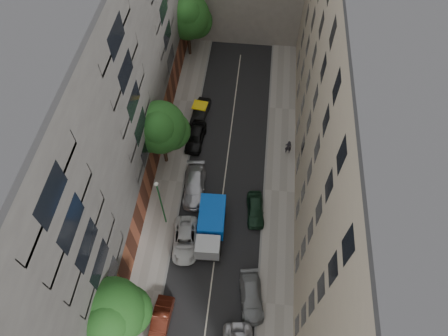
# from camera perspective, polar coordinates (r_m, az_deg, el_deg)

# --- Properties ---
(ground) EXTENTS (120.00, 120.00, 0.00)m
(ground) POSITION_cam_1_polar(r_m,az_deg,el_deg) (39.72, -0.03, -2.66)
(ground) COLOR #4C4C49
(ground) RESTS_ON ground
(road_surface) EXTENTS (8.00, 44.00, 0.02)m
(road_surface) POSITION_cam_1_polar(r_m,az_deg,el_deg) (39.71, -0.03, -2.65)
(road_surface) COLOR black
(road_surface) RESTS_ON ground
(sidewalk_left) EXTENTS (3.00, 44.00, 0.15)m
(sidewalk_left) POSITION_cam_1_polar(r_m,az_deg,el_deg) (40.35, -7.82, -1.86)
(sidewalk_left) COLOR gray
(sidewalk_left) RESTS_ON ground
(sidewalk_right) EXTENTS (3.00, 44.00, 0.15)m
(sidewalk_right) POSITION_cam_1_polar(r_m,az_deg,el_deg) (39.72, 7.89, -3.31)
(sidewalk_right) COLOR gray
(sidewalk_right) RESTS_ON ground
(building_left) EXTENTS (8.00, 44.00, 20.00)m
(building_left) POSITION_cam_1_polar(r_m,az_deg,el_deg) (34.24, -18.85, 8.01)
(building_left) COLOR #4A4745
(building_left) RESTS_ON ground
(building_right) EXTENTS (8.00, 44.00, 20.00)m
(building_right) POSITION_cam_1_polar(r_m,az_deg,el_deg) (32.75, 19.54, 4.92)
(building_right) COLOR tan
(building_right) RESTS_ON ground
(tarp_truck) EXTENTS (2.42, 5.68, 2.59)m
(tarp_truck) POSITION_cam_1_polar(r_m,az_deg,el_deg) (36.05, -1.88, -8.33)
(tarp_truck) COLOR black
(tarp_truck) RESTS_ON ground
(car_left_1) EXTENTS (1.57, 3.92, 1.27)m
(car_left_1) POSITION_cam_1_polar(r_m,az_deg,el_deg) (34.48, -9.00, -20.67)
(car_left_1) COLOR #49190E
(car_left_1) RESTS_ON ground
(car_left_2) EXTENTS (2.67, 4.90, 1.30)m
(car_left_2) POSITION_cam_1_polar(r_m,az_deg,el_deg) (36.48, -5.58, -10.21)
(car_left_2) COLOR silver
(car_left_2) RESTS_ON ground
(car_left_3) EXTENTS (2.52, 5.31, 1.49)m
(car_left_3) POSITION_cam_1_polar(r_m,az_deg,el_deg) (38.99, -4.24, -2.57)
(car_left_3) COLOR #B3B3B8
(car_left_3) RESTS_ON ground
(car_left_4) EXTENTS (2.03, 4.43, 1.47)m
(car_left_4) POSITION_cam_1_polar(r_m,az_deg,el_deg) (42.55, -4.08, 4.48)
(car_left_4) COLOR black
(car_left_4) RESTS_ON ground
(car_left_5) EXTENTS (1.95, 4.22, 1.34)m
(car_left_5) POSITION_cam_1_polar(r_m,az_deg,el_deg) (44.90, -3.39, 8.00)
(car_left_5) COLOR black
(car_left_5) RESTS_ON ground
(car_right_1) EXTENTS (2.50, 4.66, 1.29)m
(car_right_1) POSITION_cam_1_polar(r_m,az_deg,el_deg) (34.64, 3.95, -17.92)
(car_right_1) COLOR gray
(car_right_1) RESTS_ON ground
(car_right_2) EXTENTS (1.96, 4.03, 1.32)m
(car_right_2) POSITION_cam_1_polar(r_m,az_deg,el_deg) (37.79, 4.50, -5.92)
(car_right_2) COLOR black
(car_right_2) RESTS_ON ground
(tree_near) EXTENTS (5.22, 4.94, 7.56)m
(tree_near) POSITION_cam_1_polar(r_m,az_deg,el_deg) (30.68, -15.74, -19.52)
(tree_near) COLOR #382619
(tree_near) RESTS_ON sidewalk_left
(tree_mid) EXTENTS (5.27, 5.00, 7.86)m
(tree_mid) POSITION_cam_1_polar(r_m,az_deg,el_deg) (37.63, -9.04, 5.49)
(tree_mid) COLOR #382619
(tree_mid) RESTS_ON sidewalk_left
(tree_far) EXTENTS (5.61, 5.38, 8.11)m
(tree_far) POSITION_cam_1_polar(r_m,az_deg,el_deg) (49.68, -5.21, 20.58)
(tree_far) COLOR #382619
(tree_far) RESTS_ON sidewalk_left
(lamp_post) EXTENTS (0.36, 0.36, 6.81)m
(lamp_post) POSITION_cam_1_polar(r_m,az_deg,el_deg) (34.43, -9.10, -4.45)
(lamp_post) COLOR #1B602B
(lamp_post) RESTS_ON sidewalk_left
(pedestrian) EXTENTS (0.67, 0.44, 1.82)m
(pedestrian) POSITION_cam_1_polar(r_m,az_deg,el_deg) (41.72, 9.17, 2.99)
(pedestrian) COLOR black
(pedestrian) RESTS_ON sidewalk_right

